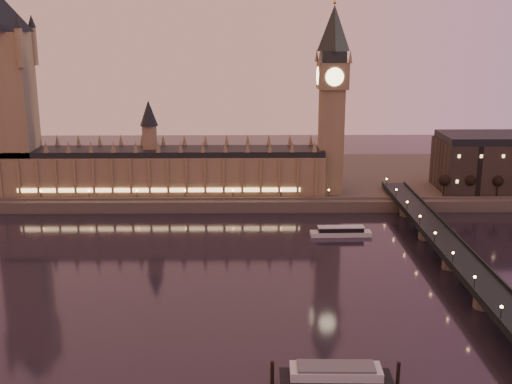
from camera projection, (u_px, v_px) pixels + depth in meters
ground at (227, 288)px, 245.67m from camera, size 700.00×700.00×0.00m
far_embankment at (283, 179)px, 404.88m from camera, size 560.00×130.00×6.00m
palace_of_westminster at (161, 165)px, 356.71m from camera, size 180.00×26.62×52.00m
victoria_tower at (10, 86)px, 344.56m from camera, size 31.68×31.68×118.00m
big_ben at (332, 89)px, 347.16m from camera, size 17.68×17.68×104.00m
westminster_bridge at (466, 273)px, 245.41m from camera, size 13.20×260.00×15.30m
bare_tree_0 at (448, 182)px, 348.78m from camera, size 5.84×5.84×11.88m
bare_tree_1 at (473, 182)px, 348.96m from camera, size 5.84×5.84×11.88m
bare_tree_2 at (499, 181)px, 349.13m from camera, size 5.84×5.84×11.88m
cruise_boat_a at (341, 232)px, 305.66m from camera, size 29.09×7.01×4.63m
moored_barge at (336, 376)px, 178.48m from camera, size 36.30×9.57×6.65m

